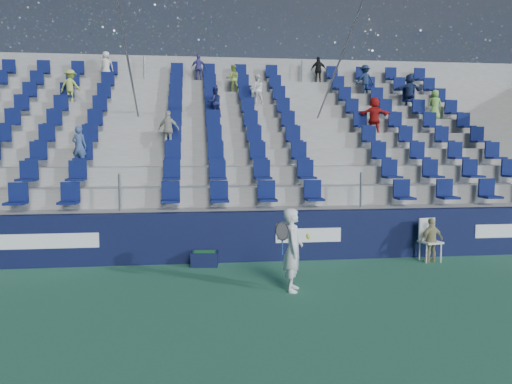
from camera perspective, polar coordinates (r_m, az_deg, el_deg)
The scene contains 7 objects.
ground at distance 9.13m, azimuth 0.99°, elevation -12.27°, with size 70.00×70.00×0.00m, color #30704F.
sponsor_wall at distance 12.03m, azimuth -1.15°, elevation -5.09°, with size 24.00×0.32×1.20m.
grandstand at distance 16.93m, azimuth -3.00°, elevation 3.09°, with size 24.00×8.17×6.63m.
tennis_player at distance 9.55m, azimuth 4.23°, elevation -6.59°, with size 0.69×0.66×1.59m.
line_judge_chair at distance 12.80m, azimuth 19.11°, elevation -4.83°, with size 0.52×0.54×1.02m.
line_judge at distance 12.67m, azimuth 19.42°, elevation -5.19°, with size 0.62×0.26×1.06m, color tan.
ball_bin at distance 11.66m, azimuth -5.89°, elevation -7.51°, with size 0.65×0.47×0.35m.
Camera 1 is at (-1.25, -8.63, 2.73)m, focal length 35.00 mm.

